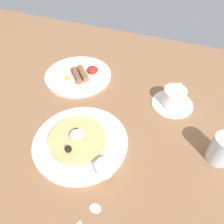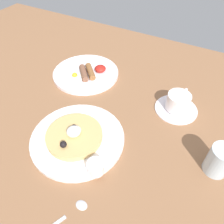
% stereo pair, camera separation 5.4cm
% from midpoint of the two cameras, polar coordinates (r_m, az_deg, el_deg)
% --- Properties ---
extents(ground_plane, '(2.01, 1.22, 0.03)m').
position_cam_midpoint_polar(ground_plane, '(0.68, -4.90, -3.28)').
color(ground_plane, '#8E6241').
extents(pancake_plate, '(0.27, 0.27, 0.01)m').
position_cam_midpoint_polar(pancake_plate, '(0.62, -10.82, -7.84)').
color(pancake_plate, white).
rests_on(pancake_plate, ground_plane).
extents(pancake_with_berries, '(0.16, 0.16, 0.04)m').
position_cam_midpoint_polar(pancake_with_berries, '(0.61, -11.78, -7.06)').
color(pancake_with_berries, '#DAB16A').
rests_on(pancake_with_berries, pancake_plate).
extents(syrup_ramekin, '(0.04, 0.04, 0.03)m').
position_cam_midpoint_polar(syrup_ramekin, '(0.54, -4.98, -14.83)').
color(syrup_ramekin, white).
rests_on(syrup_ramekin, pancake_plate).
extents(breakfast_plate, '(0.25, 0.25, 0.01)m').
position_cam_midpoint_polar(breakfast_plate, '(0.85, -10.81, 9.46)').
color(breakfast_plate, white).
rests_on(breakfast_plate, ground_plane).
extents(fried_breakfast, '(0.12, 0.13, 0.03)m').
position_cam_midpoint_polar(fried_breakfast, '(0.83, -10.25, 9.83)').
color(fried_breakfast, brown).
rests_on(fried_breakfast, breakfast_plate).
extents(coffee_saucer, '(0.14, 0.14, 0.01)m').
position_cam_midpoint_polar(coffee_saucer, '(0.74, 13.72, 2.15)').
color(coffee_saucer, white).
rests_on(coffee_saucer, ground_plane).
extents(coffee_cup, '(0.07, 0.10, 0.05)m').
position_cam_midpoint_polar(coffee_cup, '(0.72, 14.21, 4.09)').
color(coffee_cup, white).
rests_on(coffee_cup, coffee_saucer).
extents(teaspoon, '(0.07, 0.12, 0.01)m').
position_cam_midpoint_polar(teaspoon, '(0.53, -10.25, -25.89)').
color(teaspoon, silver).
rests_on(teaspoon, ground_plane).
extents(water_glass, '(0.06, 0.06, 0.08)m').
position_cam_midpoint_polar(water_glass, '(0.61, 24.98, -9.07)').
color(water_glass, silver).
rests_on(water_glass, ground_plane).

